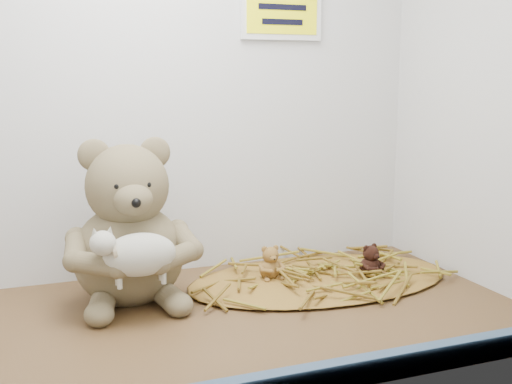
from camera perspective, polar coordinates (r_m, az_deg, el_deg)
name	(u,v)px	position (r cm, az deg, el deg)	size (l,w,h in cm)	color
alcove_shell	(164,51)	(110.98, -8.14, 12.34)	(120.40, 60.20, 90.40)	#3F2815
straw_bed	(320,278)	(131.16, 5.72, -7.65)	(55.12, 32.01, 1.07)	brown
main_teddy	(128,221)	(117.97, -11.32, -2.56)	(24.22, 25.56, 30.03)	#776849
toy_lamb	(140,255)	(108.52, -10.28, -5.51)	(15.86, 9.68, 10.25)	silver
mini_teddy_tan	(270,261)	(128.75, 1.27, -6.13)	(5.42, 5.72, 6.73)	olive
mini_teddy_brown	(370,259)	(132.05, 10.11, -5.89)	(5.37, 5.67, 6.66)	black
wall_sign	(281,7)	(140.43, 2.28, 16.09)	(16.00, 1.20, 11.00)	#FFFC0D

